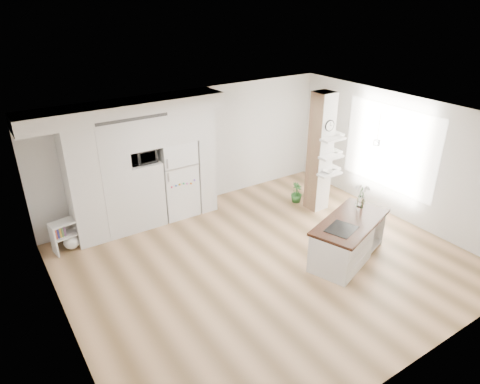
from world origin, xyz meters
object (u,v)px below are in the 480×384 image
object	(u,v)px
bookshelf	(68,237)
kitchen_island	(344,242)
refrigerator	(177,178)
floor_plant_a	(319,190)

from	to	relation	value
bookshelf	kitchen_island	bearing A→B (deg)	-47.45
refrigerator	bookshelf	xyz separation A→B (m)	(-2.45, -0.18, -0.60)
refrigerator	floor_plant_a	size ratio (longest dim) A/B	4.08
refrigerator	bookshelf	world-z (taller)	refrigerator
kitchen_island	floor_plant_a	bearing A→B (deg)	36.97
kitchen_island	floor_plant_a	world-z (taller)	kitchen_island
kitchen_island	refrigerator	bearing A→B (deg)	97.12
bookshelf	floor_plant_a	bearing A→B (deg)	-19.64
kitchen_island	bookshelf	bearing A→B (deg)	122.66
refrigerator	floor_plant_a	xyz separation A→B (m)	(3.20, -1.19, -0.66)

